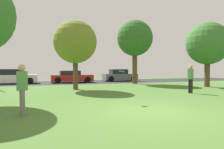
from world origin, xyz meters
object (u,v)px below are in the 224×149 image
at_px(parked_car_white, 13,77).
at_px(person_thrower, 191,77).
at_px(parked_car_grey, 120,76).
at_px(parked_car_red, 72,77).
at_px(frisbee_disc, 122,71).
at_px(oak_tree_right, 75,42).
at_px(oak_tree_center, 135,39).
at_px(person_catcher, 22,87).
at_px(birch_tree_lone, 208,44).

bearing_deg(parked_car_white, person_thrower, -45.22).
distance_m(person_thrower, parked_car_white, 16.94).
relative_size(person_thrower, parked_car_grey, 0.45).
distance_m(parked_car_red, parked_car_grey, 5.91).
bearing_deg(frisbee_disc, parked_car_red, 92.47).
relative_size(parked_car_red, parked_car_grey, 1.11).
height_order(frisbee_disc, parked_car_white, frisbee_disc).
bearing_deg(oak_tree_right, parked_car_white, 125.22).
height_order(person_thrower, parked_car_grey, person_thrower).
bearing_deg(oak_tree_center, parked_car_grey, 90.38).
bearing_deg(parked_car_grey, oak_tree_center, -89.62).
relative_size(parked_car_white, parked_car_grey, 1.13).
bearing_deg(parked_car_grey, parked_car_white, -178.18).
height_order(person_thrower, person_catcher, person_thrower).
bearing_deg(person_catcher, frisbee_disc, 0.00).
relative_size(birch_tree_lone, oak_tree_right, 1.06).
distance_m(person_thrower, parked_car_grey, 12.40).
bearing_deg(frisbee_disc, oak_tree_right, 100.85).
height_order(oak_tree_center, parked_car_red, oak_tree_center).
height_order(birch_tree_lone, frisbee_disc, birch_tree_lone).
bearing_deg(birch_tree_lone, parked_car_grey, 115.14).
bearing_deg(parked_car_grey, birch_tree_lone, -64.86).
height_order(oak_tree_center, parked_car_white, oak_tree_center).
height_order(person_catcher, parked_car_white, person_catcher).
xyz_separation_m(parked_car_white, parked_car_grey, (11.77, 0.37, -0.02)).
distance_m(oak_tree_right, frisbee_disc, 6.84).
bearing_deg(oak_tree_center, person_catcher, -130.01).
height_order(oak_tree_right, person_thrower, oak_tree_right).
bearing_deg(parked_car_red, birch_tree_lone, -40.45).
xyz_separation_m(parked_car_red, parked_car_grey, (5.88, 0.61, 0.05)).
distance_m(person_thrower, parked_car_red, 13.25).
distance_m(person_catcher, parked_car_red, 15.41).
relative_size(person_catcher, parked_car_red, 0.39).
height_order(birch_tree_lone, person_thrower, birch_tree_lone).
bearing_deg(birch_tree_lone, person_catcher, -155.90).
height_order(frisbee_disc, parked_car_grey, frisbee_disc).
bearing_deg(person_catcher, parked_car_white, 80.22).
height_order(birch_tree_lone, parked_car_grey, birch_tree_lone).
xyz_separation_m(oak_tree_right, parked_car_white, (-5.25, 7.43, -2.87)).
relative_size(frisbee_disc, parked_car_grey, 0.08).
bearing_deg(frisbee_disc, birch_tree_lone, 26.47).
xyz_separation_m(parked_car_white, parked_car_red, (5.89, -0.24, -0.07)).
bearing_deg(person_catcher, birch_tree_lone, 5.81).
xyz_separation_m(oak_tree_right, person_thrower, (6.69, -4.59, -2.52)).
xyz_separation_m(oak_tree_center, parked_car_grey, (-0.03, 4.26, -3.93)).
distance_m(birch_tree_lone, parked_car_grey, 10.78).
xyz_separation_m(frisbee_disc, parked_car_red, (-0.59, 13.59, -0.86)).
height_order(person_catcher, parked_car_grey, person_catcher).
height_order(birch_tree_lone, oak_tree_right, birch_tree_lone).
relative_size(person_thrower, parked_car_white, 0.40).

